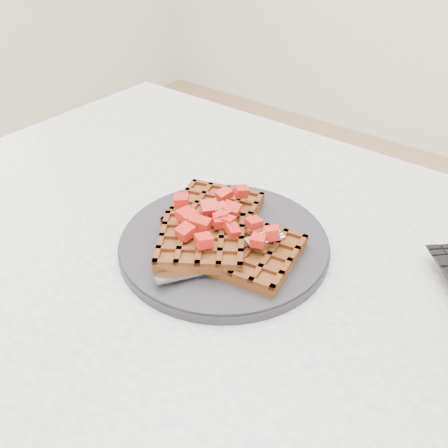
# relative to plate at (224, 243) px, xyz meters

# --- Properties ---
(table) EXTENTS (1.20, 0.80, 0.75)m
(table) POSITION_rel_plate_xyz_m (0.05, -0.01, -0.12)
(table) COLOR silver
(table) RESTS_ON ground
(plate) EXTENTS (0.28, 0.28, 0.02)m
(plate) POSITION_rel_plate_xyz_m (0.00, 0.00, 0.00)
(plate) COLOR black
(plate) RESTS_ON table
(waffles) EXTENTS (0.23, 0.22, 0.03)m
(waffles) POSITION_rel_plate_xyz_m (0.00, -0.00, 0.02)
(waffles) COLOR brown
(waffles) RESTS_ON plate
(strawberry_pile) EXTENTS (0.15, 0.15, 0.02)m
(strawberry_pile) POSITION_rel_plate_xyz_m (0.00, -0.00, 0.05)
(strawberry_pile) COLOR #9F0A07
(strawberry_pile) RESTS_ON waffles
(fork) EXTENTS (0.10, 0.17, 0.02)m
(fork) POSITION_rel_plate_xyz_m (0.04, -0.04, 0.02)
(fork) COLOR silver
(fork) RESTS_ON plate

